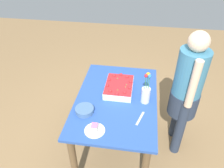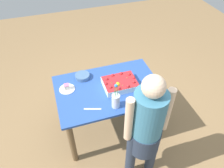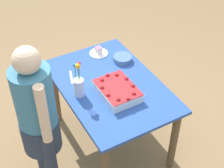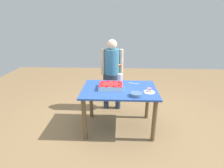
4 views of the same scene
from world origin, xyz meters
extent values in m
plane|color=#927149|center=(0.00, 0.00, 0.00)|extent=(8.00, 8.00, 0.00)
cube|color=#2B51A4|center=(0.00, 0.00, 0.74)|extent=(1.25, 0.84, 0.03)
cylinder|color=brown|center=(0.55, -0.35, 0.36)|extent=(0.07, 0.07, 0.73)
cylinder|color=brown|center=(-0.55, 0.35, 0.36)|extent=(0.07, 0.07, 0.73)
cylinder|color=brown|center=(0.55, 0.35, 0.36)|extent=(0.07, 0.07, 0.73)
cube|color=white|center=(0.14, -0.01, 0.80)|extent=(0.39, 0.29, 0.08)
cube|color=red|center=(0.14, -0.01, 0.84)|extent=(0.39, 0.29, 0.01)
sphere|color=red|center=(0.32, -0.01, 0.85)|extent=(0.04, 0.04, 0.04)
sphere|color=red|center=(0.28, 0.07, 0.85)|extent=(0.04, 0.04, 0.04)
sphere|color=red|center=(0.20, 0.11, 0.85)|extent=(0.04, 0.04, 0.04)
sphere|color=red|center=(0.09, 0.11, 0.85)|extent=(0.04, 0.04, 0.04)
sphere|color=red|center=(0.00, 0.07, 0.85)|extent=(0.04, 0.04, 0.04)
sphere|color=red|center=(-0.03, -0.01, 0.85)|extent=(0.04, 0.04, 0.04)
sphere|color=red|center=(0.00, -0.08, 0.85)|extent=(0.04, 0.04, 0.04)
sphere|color=red|center=(0.09, -0.13, 0.85)|extent=(0.04, 0.04, 0.04)
sphere|color=red|center=(0.20, -0.13, 0.85)|extent=(0.04, 0.04, 0.04)
sphere|color=red|center=(0.28, -0.08, 0.85)|extent=(0.04, 0.04, 0.04)
cone|color=#2D8438|center=(0.24, 0.02, 0.84)|extent=(0.02, 0.02, 0.02)
cone|color=#2D8438|center=(0.14, -0.09, 0.84)|extent=(0.02, 0.02, 0.02)
cone|color=#2D8438|center=(0.03, -0.01, 0.84)|extent=(0.02, 0.02, 0.02)
cone|color=#2D8438|center=(0.10, -0.08, 0.84)|extent=(0.02, 0.02, 0.02)
cylinder|color=white|center=(-0.47, 0.13, 0.76)|extent=(0.19, 0.19, 0.01)
cube|color=white|center=(-0.47, 0.13, 0.80)|extent=(0.06, 0.06, 0.06)
cube|color=pink|center=(-0.47, 0.13, 0.83)|extent=(0.06, 0.06, 0.01)
cube|color=silver|center=(-0.26, -0.26, 0.76)|extent=(0.19, 0.08, 0.00)
cylinder|color=white|center=(-0.01, -0.30, 0.84)|extent=(0.09, 0.09, 0.17)
cylinder|color=#2D8438|center=(0.01, -0.30, 1.01)|extent=(0.01, 0.01, 0.16)
sphere|color=yellow|center=(0.01, -0.30, 1.09)|extent=(0.04, 0.04, 0.04)
cylinder|color=#2D8438|center=(-0.02, -0.28, 1.01)|extent=(0.01, 0.01, 0.16)
sphere|color=red|center=(-0.02, -0.28, 1.09)|extent=(0.03, 0.03, 0.03)
cylinder|color=#2D8438|center=(-0.02, -0.32, 1.01)|extent=(0.01, 0.01, 0.16)
sphere|color=#2E7DC8|center=(-0.02, -0.32, 1.09)|extent=(0.04, 0.04, 0.04)
cylinder|color=#4A6E9A|center=(-0.25, 0.28, 0.79)|extent=(0.18, 0.18, 0.05)
cylinder|color=#29354A|center=(0.28, -0.72, 0.39)|extent=(0.11, 0.11, 0.78)
cylinder|color=#29354A|center=(0.02, -0.72, 0.39)|extent=(0.11, 0.11, 0.78)
cylinder|color=#29354A|center=(0.15, -0.72, 0.66)|extent=(0.32, 0.31, 0.28)
cylinder|color=teal|center=(0.15, -0.72, 1.04)|extent=(0.30, 0.30, 0.52)
sphere|color=beige|center=(0.15, -0.72, 1.39)|extent=(0.20, 0.20, 0.20)
cylinder|color=beige|center=(0.34, -0.72, 1.04)|extent=(0.08, 0.08, 0.52)
cylinder|color=beige|center=(-0.03, -0.72, 1.04)|extent=(0.08, 0.08, 0.52)
camera|label=1|loc=(-1.75, -0.22, 2.25)|focal=35.00mm
camera|label=2|loc=(-0.54, -1.80, 2.57)|focal=35.00mm
camera|label=3|loc=(2.04, -1.12, 2.75)|focal=55.00mm
camera|label=4|loc=(0.01, 2.72, 1.88)|focal=28.00mm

